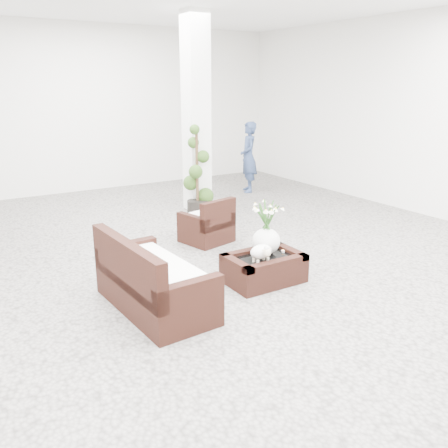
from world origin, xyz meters
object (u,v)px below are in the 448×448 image
coffee_table (264,269)px  loveseat (155,272)px  armchair (206,220)px  topiary (197,171)px

coffee_table → loveseat: 1.41m
armchair → loveseat: loveseat is taller
coffee_table → topiary: (0.80, 3.12, 0.63)m
armchair → loveseat: bearing=32.8°
loveseat → topiary: 3.80m
coffee_table → topiary: bearing=75.6°
armchair → loveseat: size_ratio=0.45×
armchair → coffee_table: bearing=70.9°
coffee_table → topiary: size_ratio=0.57×
topiary → loveseat: bearing=-125.4°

